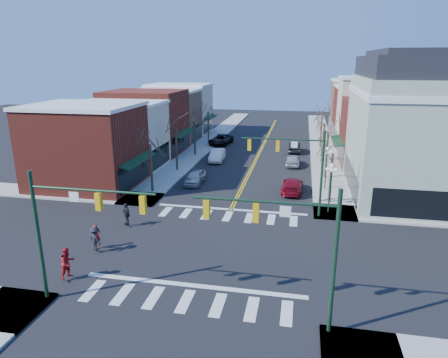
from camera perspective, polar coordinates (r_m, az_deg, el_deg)
The scene contains 36 objects.
ground at distance 27.66m, azimuth -1.87°, elevation -10.06°, with size 160.00×160.00×0.00m, color black.
sidewalk_left at distance 47.97m, azimuth -6.73°, elevation 1.59°, with size 3.50×70.00×0.15m, color #9E9B93.
sidewalk_right at distance 45.87m, azimuth 14.58°, elevation 0.46°, with size 3.50×70.00×0.15m, color #9E9B93.
bldg_left_brick_a at distance 42.43m, azimuth -19.09°, elevation 4.26°, with size 10.00×8.50×8.00m, color maroon.
bldg_left_stucco_a at distance 49.19m, azimuth -14.61°, elevation 5.93°, with size 10.00×7.00×7.50m, color beige.
bldg_left_brick_b at distance 56.33m, azimuth -11.17°, elevation 7.96°, with size 10.00×9.00×8.50m, color maroon.
bldg_left_tan at distance 64.01m, azimuth -8.37°, elevation 8.79°, with size 10.00×7.50×7.80m, color #89684B.
bldg_left_stucco_b at distance 71.28m, azimuth -6.31°, elevation 9.81°, with size 10.00×8.00×8.20m, color beige.
bldg_right_brick_a at distance 51.48m, azimuth 22.12°, elevation 5.99°, with size 10.00×8.50×8.00m, color maroon.
bldg_right_stucco at distance 58.88m, azimuth 20.89°, elevation 8.30°, with size 10.00×7.00×10.00m, color beige.
bldg_right_brick_b at distance 66.32m, azimuth 19.80°, elevation 8.57°, with size 10.00×8.00×8.50m, color maroon.
bldg_right_tan at distance 74.16m, azimuth 18.96°, elevation 9.60°, with size 10.00×8.00×9.00m, color #89684B.
victorian_corner at distance 40.48m, azimuth 26.74°, elevation 6.68°, with size 12.25×14.25×13.30m.
traffic_mast_near_left at distance 21.50m, azimuth -21.26°, elevation -5.57°, with size 6.60×0.28×7.20m.
traffic_mast_near_right at distance 18.36m, azimuth 9.91°, elevation -8.45°, with size 6.60×0.28×7.20m.
traffic_mast_far_right at distance 32.40m, azimuth 10.64°, elevation 2.57°, with size 6.60×0.28×7.20m.
lamppost_corner at distance 34.01m, azimuth 14.98°, elevation -0.10°, with size 0.36×0.36×4.33m.
lamppost_midblock at distance 40.28m, azimuth 14.46°, elevation 2.51°, with size 0.36×0.36×4.33m.
tree_left_a at distance 39.08m, azimuth -10.34°, elevation 1.46°, with size 0.24×0.24×4.76m, color #382B21.
tree_left_b at distance 46.37m, azimuth -6.80°, elevation 4.17°, with size 0.24×0.24×5.04m, color #382B21.
tree_left_c at distance 53.92m, azimuth -4.20°, elevation 5.73°, with size 0.24×0.24×4.55m, color #382B21.
tree_left_d at distance 61.53m, azimuth -2.24°, elevation 7.28°, with size 0.24×0.24×4.90m, color #382B21.
tree_right_a at distance 36.60m, azimuth 15.00°, elevation 0.01°, with size 0.24×0.24×4.62m, color #382B21.
tree_right_b at distance 44.26m, azimuth 14.43°, elevation 3.26°, with size 0.24×0.24×5.18m, color #382B21.
tree_right_c at distance 52.11m, azimuth 13.99°, elevation 5.05°, with size 0.24×0.24×4.83m, color #382B21.
tree_right_d at distance 59.96m, azimuth 13.69°, elevation 6.61°, with size 0.24×0.24×4.97m, color #382B21.
car_left_near at distance 41.75m, azimuth -4.14°, elevation 0.28°, with size 1.66×4.13×1.41m, color #ACACB1.
car_left_mid at distance 51.10m, azimuth -0.97°, elevation 3.42°, with size 1.61×4.61×1.52m, color white.
car_left_far at distance 61.27m, azimuth -0.43°, elevation 5.65°, with size 2.56×5.55×1.54m, color black.
car_right_near at distance 39.50m, azimuth 9.74°, elevation -0.89°, with size 1.96×4.82×1.40m, color maroon.
car_right_mid at distance 49.49m, azimuth 9.84°, elevation 2.67°, with size 1.66×4.12×1.40m, color silver.
car_right_far at distance 56.91m, azimuth 10.06°, elevation 4.49°, with size 1.52×4.36×1.44m, color black.
pedestrian_red_a at distance 28.75m, azimuth -17.79°, elevation -7.75°, with size 0.58×0.38×1.59m, color red.
pedestrian_red_b at distance 25.37m, azimuth -21.43°, elevation -11.10°, with size 0.93×0.72×1.91m, color red.
pedestrian_dark_a at distance 31.79m, azimuth -13.78°, elevation -4.87°, with size 1.03×0.43×1.76m, color black.
pedestrian_dark_b at distance 28.21m, azimuth -17.90°, elevation -8.11°, with size 1.10×0.63×1.70m, color black.
Camera 1 is at (5.63, -24.07, 12.41)m, focal length 32.00 mm.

